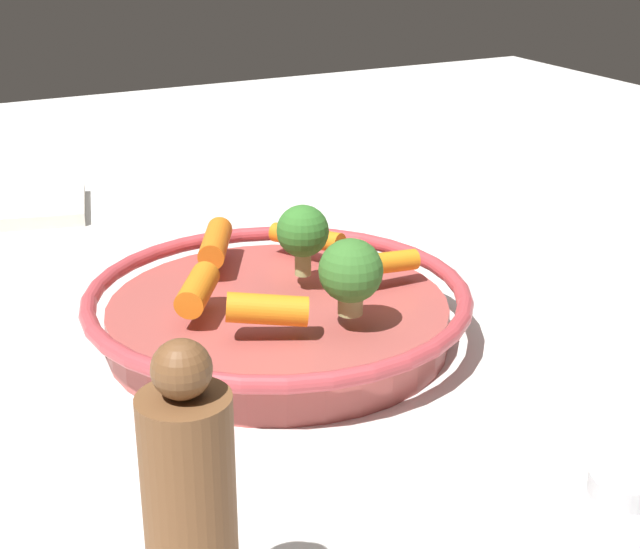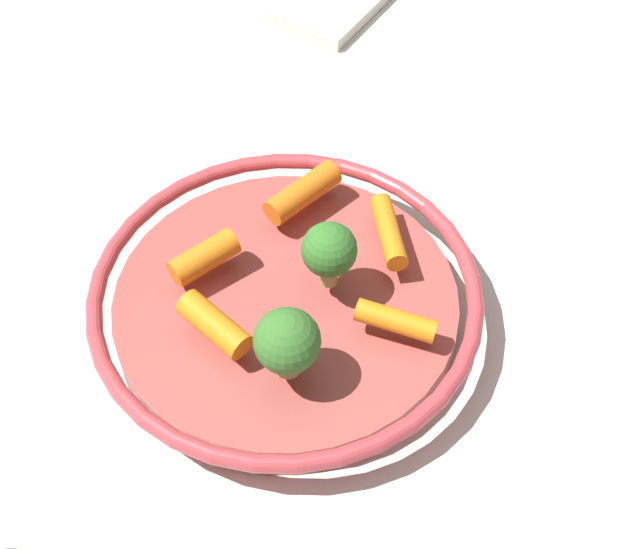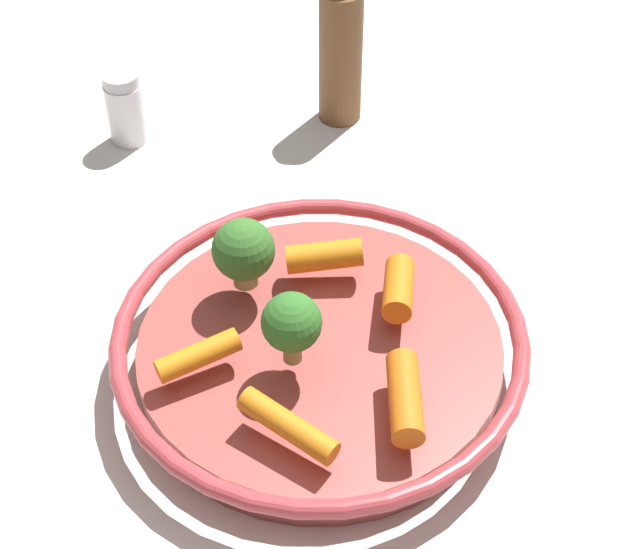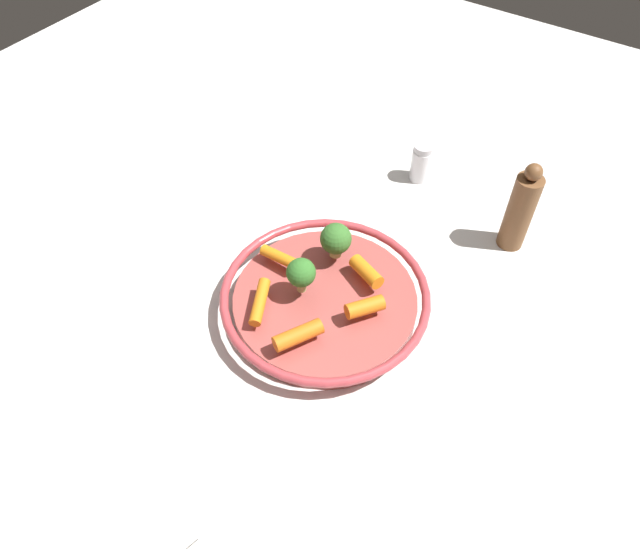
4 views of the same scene
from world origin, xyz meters
TOP-DOWN VIEW (x-y plane):
  - ground_plane at (0.00, 0.00)m, footprint 2.01×2.01m
  - serving_bowl at (0.00, 0.00)m, footprint 0.29×0.29m
  - baby_carrot_center at (0.07, -0.06)m, footprint 0.07×0.05m
  - baby_carrot_left at (-0.01, -0.09)m, footprint 0.02×0.06m
  - baby_carrot_near_rim at (-0.05, 0.03)m, footprint 0.04×0.06m
  - baby_carrot_right at (-0.00, 0.06)m, footprint 0.06×0.05m
  - baby_carrot_back at (0.09, 0.02)m, footprint 0.07×0.05m
  - broccoli_floret_small at (0.02, -0.03)m, footprint 0.04×0.04m
  - broccoli_floret_large at (-0.07, -0.03)m, footprint 0.05×0.05m
  - salt_shaker at (-0.33, -0.02)m, footprint 0.03×0.03m
  - pepper_mill at (-0.28, 0.17)m, footprint 0.04×0.04m

SIDE VIEW (x-z plane):
  - ground_plane at x=0.00m, z-range 0.00..0.00m
  - serving_bowl at x=0.00m, z-range 0.00..0.05m
  - salt_shaker at x=-0.33m, z-range 0.00..0.07m
  - baby_carrot_left at x=-0.01m, z-range 0.04..0.06m
  - baby_carrot_center at x=0.07m, z-range 0.04..0.06m
  - baby_carrot_near_rim at x=-0.05m, z-range 0.04..0.07m
  - baby_carrot_back at x=0.09m, z-range 0.04..0.07m
  - baby_carrot_right at x=0.00m, z-range 0.04..0.07m
  - pepper_mill at x=-0.28m, z-range -0.01..0.15m
  - broccoli_floret_large at x=-0.07m, z-range 0.05..0.10m
  - broccoli_floret_small at x=0.02m, z-range 0.05..0.11m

